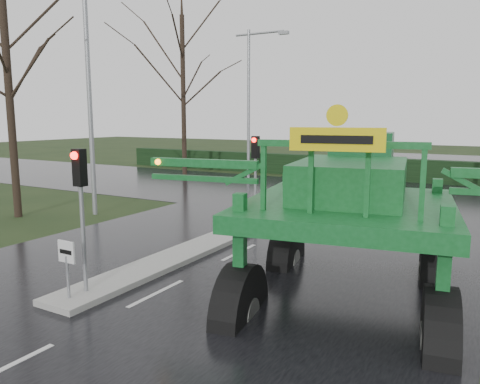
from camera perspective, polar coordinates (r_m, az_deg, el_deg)
The scene contains 14 objects.
ground at distance 11.75m, azimuth -10.12°, elevation -12.15°, with size 140.00×140.00×0.00m, color black.
road_main at distance 20.11m, azimuth 8.49°, elevation -3.14°, with size 14.00×80.00×0.02m, color black.
road_cross at distance 25.70m, azimuth 13.40°, elevation -0.63°, with size 80.00×12.00×0.02m, color black.
median_island at distance 14.71m, azimuth -6.49°, elevation -7.33°, with size 1.20×10.00×0.16m, color gray.
hedge_row at distance 33.29m, azimuth 17.40°, elevation 2.66°, with size 44.00×0.90×1.50m, color black.
keep_left_sign at distance 11.30m, azimuth -20.36°, elevation -7.79°, with size 0.50×0.07×1.35m.
traffic_signal_near at distance 11.28m, azimuth -18.87°, elevation 0.25°, with size 0.26×0.33×3.52m.
traffic_signal_mid at distance 18.00m, azimuth 1.88°, elevation 3.85°, with size 0.26×0.33×3.52m.
street_light_left_near at distance 21.05m, azimuth -17.43°, elevation 13.47°, with size 3.85×0.30×10.00m.
street_light_left_far at distance 32.26m, azimuth 1.54°, elevation 12.20°, with size 3.85×0.30×10.00m.
tree_left_near at distance 21.98m, azimuth -26.44°, elevation 12.37°, with size 6.30×6.30×10.85m.
tree_left_far at distance 32.97m, azimuth -6.97°, elevation 14.08°, with size 7.70×7.70×13.26m.
crop_sprayer at distance 9.99m, azimuth 0.50°, elevation -0.08°, with size 9.86×6.88×5.57m.
white_sedan at distance 30.36m, azimuth 15.34°, elevation 0.74°, with size 1.37×3.92×1.29m, color white.
Camera 1 is at (7.12, -8.33, 4.22)m, focal length 35.00 mm.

